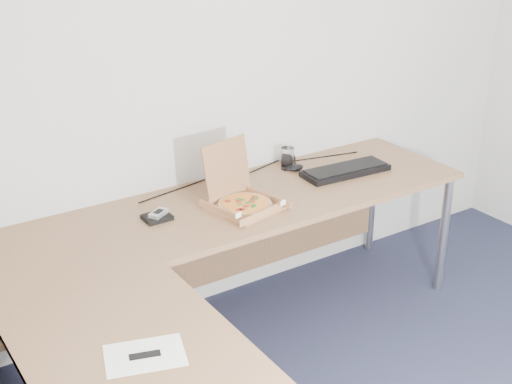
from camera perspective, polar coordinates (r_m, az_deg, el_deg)
desk at (r=2.95m, az=-2.82°, el=-5.72°), size 2.50×2.20×0.73m
pizza_box at (r=3.35m, az=-1.08°, el=-0.71°), size 0.29×0.33×0.29m
drinking_glass at (r=3.80m, az=2.58°, el=2.75°), size 0.07×0.07×0.12m
keyboard at (r=3.79m, az=7.32°, el=1.75°), size 0.50×0.21×0.03m
mouse at (r=3.80m, az=3.26°, el=2.00°), size 0.11×0.09×0.03m
wallet at (r=3.27m, az=-8.08°, el=-2.06°), size 0.13×0.11×0.02m
phone at (r=3.26m, az=-7.96°, el=-1.73°), size 0.11×0.09×0.02m
paper_sheet at (r=2.38m, az=-9.07°, el=-13.03°), size 0.31×0.26×0.00m
dome_speaker at (r=3.89m, az=2.71°, el=2.80°), size 0.09×0.09×0.07m
cable_bundle at (r=3.75m, az=-0.65°, el=1.53°), size 0.66×0.14×0.01m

